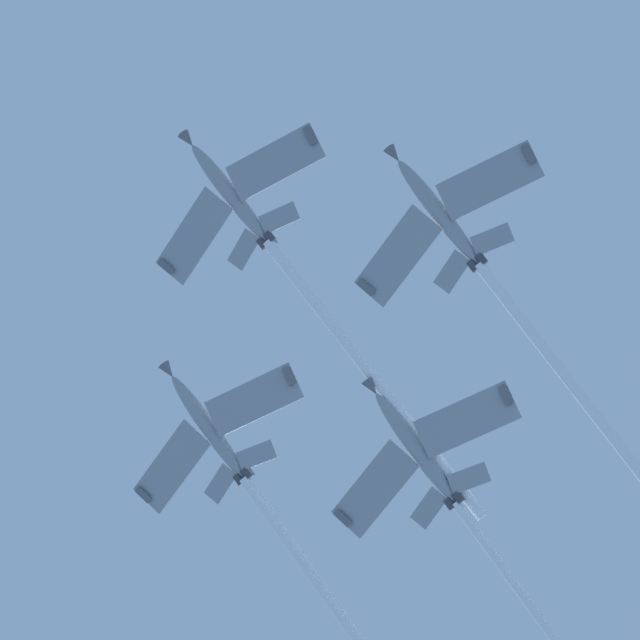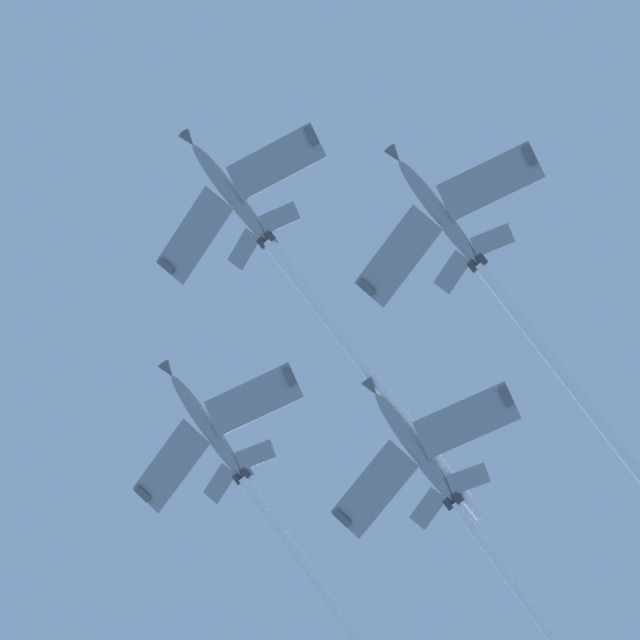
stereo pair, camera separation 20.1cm
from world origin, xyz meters
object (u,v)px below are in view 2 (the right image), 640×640
Objects in this scene: jet_right_wing at (267,512)px; jet_slot at (452,499)px; jet_left_wing at (494,284)px; jet_lead at (291,271)px.

jet_right_wing is 1.09× the size of jet_slot.
jet_slot is (-16.98, -2.32, -5.14)m from jet_right_wing.
jet_left_wing is at bearing 122.80° from jet_slot.
jet_right_wing is 17.89m from jet_slot.
jet_lead is at bearing 18.52° from jet_left_wing.
jet_slot is (-7.10, -21.31, -12.33)m from jet_lead.
jet_lead reaches higher than jet_right_wing.
jet_right_wing is at bearing -62.52° from jet_lead.
jet_slot is (10.03, -15.57, -5.85)m from jet_left_wing.
jet_left_wing is 0.95× the size of jet_right_wing.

